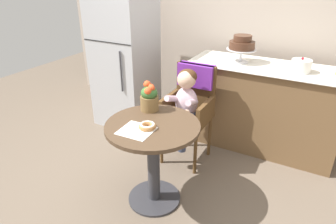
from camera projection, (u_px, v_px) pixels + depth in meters
ground_plane at (154, 198)px, 2.52m from camera, size 8.00×8.00×0.00m
back_wall at (235, 9)px, 3.39m from camera, size 4.80×0.10×2.70m
cafe_table at (153, 148)px, 2.30m from camera, size 0.72×0.72×0.72m
wicker_chair at (192, 98)px, 2.85m from camera, size 0.42×0.45×0.95m
seated_child at (185, 100)px, 2.71m from camera, size 0.27×0.32×0.73m
paper_napkin at (137, 131)px, 2.12m from camera, size 0.24×0.23×0.00m
donut_front at (147, 126)px, 2.14m from camera, size 0.13×0.13×0.04m
flower_vase at (149, 97)px, 2.38m from camera, size 0.15×0.15×0.24m
display_counter at (262, 107)px, 3.11m from camera, size 1.56×0.62×0.90m
tiered_cake_stand at (242, 45)px, 2.96m from camera, size 0.30×0.30×0.27m
round_layer_cake at (301, 66)px, 2.72m from camera, size 0.18×0.18×0.14m
refrigerator at (125, 55)px, 3.47m from camera, size 0.64×0.63×1.70m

